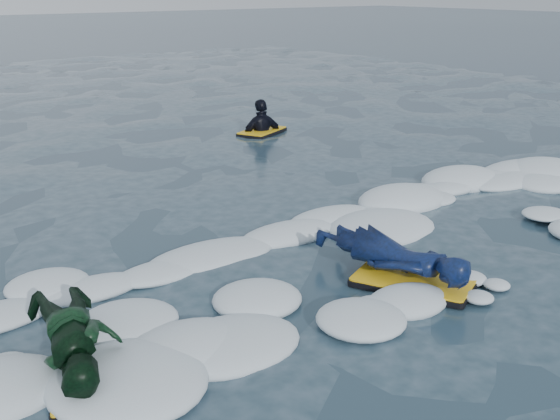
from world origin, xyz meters
The scene contains 5 objects.
ground centered at (0.00, 0.00, 0.00)m, with size 120.00×120.00×0.00m, color #162136.
foam_band centered at (0.00, 1.03, 0.00)m, with size 12.00×3.10×0.30m, color white, non-canonical shape.
prone_woman_unit centered at (0.99, -0.06, 0.21)m, with size 0.98×1.68×0.41m.
prone_child_unit centered at (-1.99, 0.07, 0.25)m, with size 0.92×1.36×0.49m.
waiting_rider_unit centered at (3.83, 6.06, -0.10)m, with size 1.13×0.91×1.48m.
Camera 1 is at (-3.46, -4.23, 2.62)m, focal length 45.00 mm.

